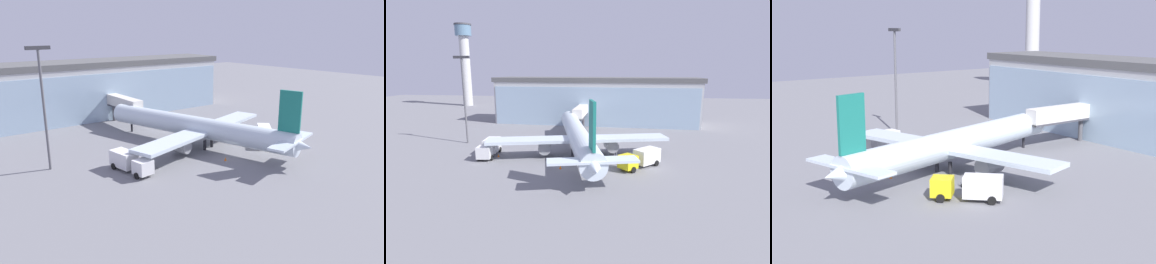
% 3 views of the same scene
% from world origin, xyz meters
% --- Properties ---
extents(ground, '(240.00, 240.00, 0.00)m').
position_xyz_m(ground, '(0.00, 0.00, 0.00)').
color(ground, slate).
extents(terminal_building, '(55.42, 15.20, 12.47)m').
position_xyz_m(terminal_building, '(-0.01, 39.73, 6.23)').
color(terminal_building, '#B5B5B5').
rests_on(terminal_building, ground).
extents(jet_bridge, '(2.55, 12.04, 5.80)m').
position_xyz_m(jet_bridge, '(-2.71, 28.56, 4.41)').
color(jet_bridge, silver).
rests_on(jet_bridge, ground).
extents(control_tower, '(6.55, 6.55, 32.21)m').
position_xyz_m(control_tower, '(-55.00, 73.95, 18.88)').
color(control_tower, '#BABABA').
rests_on(control_tower, ground).
extents(apron_light_mast, '(3.20, 0.40, 17.12)m').
position_xyz_m(apron_light_mast, '(-23.83, 12.76, 10.27)').
color(apron_light_mast, '#59595E').
rests_on(apron_light_mast, ground).
extents(airplane, '(30.51, 39.16, 11.01)m').
position_xyz_m(airplane, '(-0.71, 7.37, 3.29)').
color(airplane, silver).
rests_on(airplane, ground).
extents(catering_truck, '(3.19, 7.51, 2.65)m').
position_xyz_m(catering_truck, '(-15.62, 4.70, 1.47)').
color(catering_truck, silver).
rests_on(catering_truck, ground).
extents(fuel_truck, '(6.73, 6.71, 2.65)m').
position_xyz_m(fuel_truck, '(9.67, 1.61, 1.47)').
color(fuel_truck, yellow).
rests_on(fuel_truck, ground).
extents(baggage_cart, '(3.07, 2.15, 1.50)m').
position_xyz_m(baggage_cart, '(6.96, 4.11, 0.50)').
color(baggage_cart, gray).
rests_on(baggage_cart, ground).
extents(safety_cone_nose, '(0.36, 0.36, 0.55)m').
position_xyz_m(safety_cone_nose, '(-2.28, -0.74, 0.28)').
color(safety_cone_nose, orange).
rests_on(safety_cone_nose, ground).
extents(safety_cone_wingtip, '(0.36, 0.36, 0.55)m').
position_xyz_m(safety_cone_wingtip, '(-13.89, 4.08, 0.28)').
color(safety_cone_wingtip, orange).
rests_on(safety_cone_wingtip, ground).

